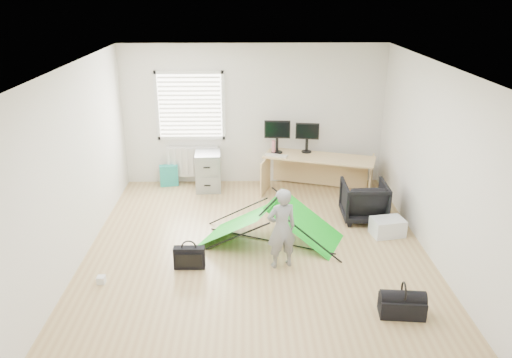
{
  "coord_description": "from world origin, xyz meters",
  "views": [
    {
      "loc": [
        -0.15,
        -6.6,
        3.66
      ],
      "look_at": [
        0.0,
        0.4,
        0.95
      ],
      "focal_mm": 35.0,
      "sensor_mm": 36.0,
      "label": 1
    }
  ],
  "objects_px": {
    "monitor_left": "(277,141)",
    "duffel_bag": "(402,307)",
    "storage_crate": "(388,227)",
    "desk": "(318,174)",
    "monitor_right": "(307,142)",
    "kite": "(271,223)",
    "person": "(282,228)",
    "office_chair": "(364,201)",
    "thermos": "(274,147)",
    "filing_cabinet": "(208,170)",
    "laptop_bag": "(189,258)"
  },
  "relations": [
    {
      "from": "filing_cabinet",
      "to": "thermos",
      "type": "height_order",
      "value": "thermos"
    },
    {
      "from": "thermos",
      "to": "office_chair",
      "type": "bearing_deg",
      "value": -45.92
    },
    {
      "from": "laptop_bag",
      "to": "monitor_left",
      "type": "bearing_deg",
      "value": 66.36
    },
    {
      "from": "laptop_bag",
      "to": "duffel_bag",
      "type": "height_order",
      "value": "laptop_bag"
    },
    {
      "from": "desk",
      "to": "laptop_bag",
      "type": "xyz_separation_m",
      "value": [
        -2.16,
        -2.74,
        -0.19
      ]
    },
    {
      "from": "desk",
      "to": "storage_crate",
      "type": "bearing_deg",
      "value": -47.13
    },
    {
      "from": "person",
      "to": "laptop_bag",
      "type": "height_order",
      "value": "person"
    },
    {
      "from": "monitor_left",
      "to": "storage_crate",
      "type": "height_order",
      "value": "monitor_left"
    },
    {
      "from": "filing_cabinet",
      "to": "storage_crate",
      "type": "xyz_separation_m",
      "value": [
        2.94,
        -2.02,
        -0.23
      ]
    },
    {
      "from": "filing_cabinet",
      "to": "person",
      "type": "xyz_separation_m",
      "value": [
        1.2,
        -2.91,
        0.22
      ]
    },
    {
      "from": "monitor_right",
      "to": "person",
      "type": "xyz_separation_m",
      "value": [
        -0.68,
        -2.99,
        -0.32
      ]
    },
    {
      "from": "thermos",
      "to": "office_chair",
      "type": "xyz_separation_m",
      "value": [
        1.43,
        -1.48,
        -0.48
      ]
    },
    {
      "from": "kite",
      "to": "laptop_bag",
      "type": "bearing_deg",
      "value": -123.2
    },
    {
      "from": "monitor_right",
      "to": "storage_crate",
      "type": "distance_m",
      "value": 2.47
    },
    {
      "from": "monitor_left",
      "to": "monitor_right",
      "type": "xyz_separation_m",
      "value": [
        0.57,
        0.02,
        -0.02
      ]
    },
    {
      "from": "office_chair",
      "to": "person",
      "type": "height_order",
      "value": "person"
    },
    {
      "from": "filing_cabinet",
      "to": "monitor_right",
      "type": "height_order",
      "value": "monitor_right"
    },
    {
      "from": "monitor_left",
      "to": "monitor_right",
      "type": "bearing_deg",
      "value": 6.13
    },
    {
      "from": "monitor_right",
      "to": "kite",
      "type": "xyz_separation_m",
      "value": [
        -0.79,
        -2.29,
        -0.59
      ]
    },
    {
      "from": "person",
      "to": "desk",
      "type": "bearing_deg",
      "value": -125.56
    },
    {
      "from": "monitor_left",
      "to": "duffel_bag",
      "type": "bearing_deg",
      "value": -69.0
    },
    {
      "from": "thermos",
      "to": "person",
      "type": "height_order",
      "value": "person"
    },
    {
      "from": "duffel_bag",
      "to": "thermos",
      "type": "bearing_deg",
      "value": 113.47
    },
    {
      "from": "monitor_right",
      "to": "thermos",
      "type": "xyz_separation_m",
      "value": [
        -0.63,
        -0.04,
        -0.09
      ]
    },
    {
      "from": "person",
      "to": "duffel_bag",
      "type": "height_order",
      "value": "person"
    },
    {
      "from": "monitor_right",
      "to": "storage_crate",
      "type": "bearing_deg",
      "value": -54.67
    },
    {
      "from": "thermos",
      "to": "storage_crate",
      "type": "bearing_deg",
      "value": -50.65
    },
    {
      "from": "monitor_left",
      "to": "storage_crate",
      "type": "distance_m",
      "value": 2.75
    },
    {
      "from": "monitor_left",
      "to": "office_chair",
      "type": "distance_m",
      "value": 2.11
    },
    {
      "from": "filing_cabinet",
      "to": "laptop_bag",
      "type": "bearing_deg",
      "value": -94.11
    },
    {
      "from": "duffel_bag",
      "to": "laptop_bag",
      "type": "bearing_deg",
      "value": 162.64
    },
    {
      "from": "office_chair",
      "to": "laptop_bag",
      "type": "xyz_separation_m",
      "value": [
        -2.75,
        -1.5,
        -0.17
      ]
    },
    {
      "from": "thermos",
      "to": "duffel_bag",
      "type": "height_order",
      "value": "thermos"
    },
    {
      "from": "filing_cabinet",
      "to": "kite",
      "type": "distance_m",
      "value": 2.46
    },
    {
      "from": "filing_cabinet",
      "to": "duffel_bag",
      "type": "relative_size",
      "value": 1.39
    },
    {
      "from": "monitor_left",
      "to": "monitor_right",
      "type": "relative_size",
      "value": 1.1
    },
    {
      "from": "monitor_right",
      "to": "person",
      "type": "relative_size",
      "value": 0.38
    },
    {
      "from": "thermos",
      "to": "kite",
      "type": "xyz_separation_m",
      "value": [
        -0.16,
        -2.25,
        -0.5
      ]
    },
    {
      "from": "thermos",
      "to": "storage_crate",
      "type": "distance_m",
      "value": 2.75
    },
    {
      "from": "kite",
      "to": "person",
      "type": "bearing_deg",
      "value": -56.7
    },
    {
      "from": "monitor_left",
      "to": "kite",
      "type": "bearing_deg",
      "value": -91.41
    },
    {
      "from": "office_chair",
      "to": "person",
      "type": "relative_size",
      "value": 0.63
    },
    {
      "from": "filing_cabinet",
      "to": "office_chair",
      "type": "relative_size",
      "value": 1.0
    },
    {
      "from": "desk",
      "to": "filing_cabinet",
      "type": "relative_size",
      "value": 2.78
    },
    {
      "from": "office_chair",
      "to": "monitor_left",
      "type": "bearing_deg",
      "value": -46.34
    },
    {
      "from": "desk",
      "to": "monitor_left",
      "type": "distance_m",
      "value": 1.0
    },
    {
      "from": "desk",
      "to": "person",
      "type": "bearing_deg",
      "value": -90.2
    },
    {
      "from": "person",
      "to": "storage_crate",
      "type": "xyz_separation_m",
      "value": [
        1.74,
        0.89,
        -0.45
      ]
    },
    {
      "from": "kite",
      "to": "storage_crate",
      "type": "relative_size",
      "value": 4.18
    },
    {
      "from": "desk",
      "to": "thermos",
      "type": "height_order",
      "value": "thermos"
    }
  ]
}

